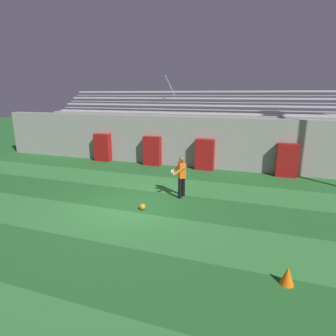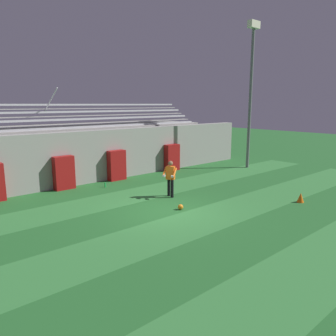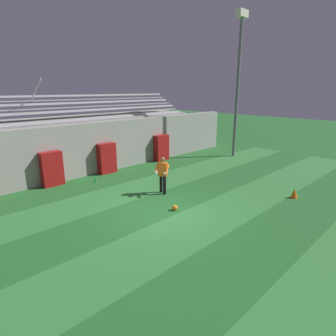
% 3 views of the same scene
% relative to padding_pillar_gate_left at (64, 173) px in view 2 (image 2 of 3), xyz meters
% --- Properties ---
extents(ground_plane, '(80.00, 80.00, 0.00)m').
position_rel_padding_pillar_gate_left_xyz_m(ground_plane, '(1.53, -5.95, -0.83)').
color(ground_plane, '#236028').
extents(turf_stripe_near, '(28.00, 2.19, 0.01)m').
position_rel_padding_pillar_gate_left_xyz_m(turf_stripe_near, '(1.53, -11.95, -0.83)').
color(turf_stripe_near, '#337A38').
rests_on(turf_stripe_near, ground).
extents(turf_stripe_mid, '(28.00, 2.19, 0.01)m').
position_rel_padding_pillar_gate_left_xyz_m(turf_stripe_mid, '(1.53, -7.57, -0.83)').
color(turf_stripe_mid, '#337A38').
rests_on(turf_stripe_mid, ground).
extents(turf_stripe_far, '(28.00, 2.19, 0.01)m').
position_rel_padding_pillar_gate_left_xyz_m(turf_stripe_far, '(1.53, -3.19, -0.83)').
color(turf_stripe_far, '#337A38').
rests_on(turf_stripe_far, ground).
extents(back_wall, '(24.00, 0.60, 2.80)m').
position_rel_padding_pillar_gate_left_xyz_m(back_wall, '(1.53, 0.55, 0.57)').
color(back_wall, '#999691').
rests_on(back_wall, ground).
extents(padding_pillar_gate_left, '(1.00, 0.44, 1.67)m').
position_rel_padding_pillar_gate_left_xyz_m(padding_pillar_gate_left, '(0.00, 0.00, 0.00)').
color(padding_pillar_gate_left, maroon).
rests_on(padding_pillar_gate_left, ground).
extents(padding_pillar_gate_right, '(1.00, 0.44, 1.67)m').
position_rel_padding_pillar_gate_left_xyz_m(padding_pillar_gate_right, '(3.07, 0.00, 0.00)').
color(padding_pillar_gate_right, maroon).
rests_on(padding_pillar_gate_right, ground).
extents(padding_pillar_far_right, '(1.00, 0.44, 1.67)m').
position_rel_padding_pillar_gate_left_xyz_m(padding_pillar_far_right, '(7.20, 0.00, 0.00)').
color(padding_pillar_far_right, maroon).
rests_on(padding_pillar_far_right, ground).
extents(bleacher_stand, '(18.00, 3.35, 5.03)m').
position_rel_padding_pillar_gate_left_xyz_m(bleacher_stand, '(1.53, 2.54, 0.66)').
color(bleacher_stand, '#999691').
rests_on(bleacher_stand, ground).
extents(floodlight_pole, '(0.90, 0.36, 9.26)m').
position_rel_padding_pillar_gate_left_xyz_m(floodlight_pole, '(11.68, -2.60, 4.91)').
color(floodlight_pole, slate).
rests_on(floodlight_pole, ground).
extents(goalkeeper, '(0.70, 0.73, 1.67)m').
position_rel_padding_pillar_gate_left_xyz_m(goalkeeper, '(3.08, -4.50, 0.12)').
color(goalkeeper, black).
rests_on(goalkeeper, ground).
extents(soccer_ball, '(0.22, 0.22, 0.22)m').
position_rel_padding_pillar_gate_left_xyz_m(soccer_ball, '(2.15, -6.18, -0.72)').
color(soccer_ball, orange).
rests_on(soccer_ball, ground).
extents(traffic_cone, '(0.30, 0.30, 0.42)m').
position_rel_padding_pillar_gate_left_xyz_m(traffic_cone, '(6.77, -8.87, -0.62)').
color(traffic_cone, orange).
rests_on(traffic_cone, ground).
extents(water_bottle, '(0.07, 0.07, 0.24)m').
position_rel_padding_pillar_gate_left_xyz_m(water_bottle, '(1.72, -0.99, -0.71)').
color(water_bottle, green).
rests_on(water_bottle, ground).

